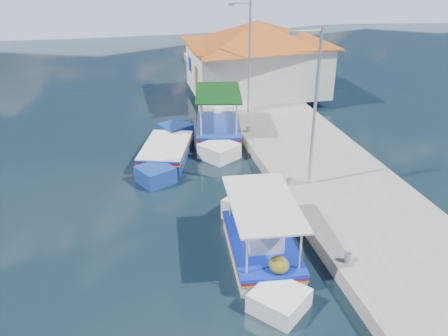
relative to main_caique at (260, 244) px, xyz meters
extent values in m
plane|color=black|center=(-1.59, 1.48, -0.43)|extent=(160.00, 160.00, 0.00)
cube|color=#9A9690|center=(4.31, 7.48, -0.18)|extent=(5.00, 44.00, 0.50)
cylinder|color=#A5A8AD|center=(2.21, -1.52, 0.22)|extent=(0.20, 0.20, 0.30)
cylinder|color=#A5A8AD|center=(2.21, 3.48, 0.22)|extent=(0.20, 0.20, 0.30)
cylinder|color=#A5A8AD|center=(2.21, 9.48, 0.22)|extent=(0.20, 0.20, 0.30)
cylinder|color=#A5A8AD|center=(2.21, 15.48, 0.22)|extent=(0.20, 0.20, 0.30)
cube|color=white|center=(0.00, -0.07, -0.24)|extent=(2.20, 3.87, 0.82)
cube|color=white|center=(-0.21, 2.39, -0.14)|extent=(1.91, 1.91, 0.90)
cube|color=white|center=(0.21, -2.45, -0.24)|extent=(1.86, 1.86, 0.77)
cube|color=#0D23AB|center=(0.00, -0.07, 0.14)|extent=(2.27, 3.99, 0.05)
cube|color=red|center=(0.00, -0.07, 0.07)|extent=(2.27, 3.99, 0.04)
cube|color=orange|center=(0.00, -0.07, 0.01)|extent=(2.27, 3.99, 0.03)
cube|color=#0D23AB|center=(0.00, -0.07, 0.20)|extent=(2.28, 3.95, 0.04)
cube|color=brown|center=(0.00, -0.07, 0.17)|extent=(2.04, 3.79, 0.04)
cube|color=white|center=(0.03, -0.32, 0.64)|extent=(1.13, 1.20, 0.94)
cube|color=silver|center=(0.03, -0.32, 1.13)|extent=(1.23, 1.29, 0.05)
cylinder|color=beige|center=(-0.88, 1.43, 0.86)|extent=(0.06, 0.06, 1.37)
cylinder|color=beige|center=(0.62, 1.56, 0.86)|extent=(0.06, 0.06, 1.37)
cylinder|color=beige|center=(-0.61, -1.69, 0.86)|extent=(0.06, 0.06, 1.37)
cylinder|color=beige|center=(0.89, -1.56, 0.86)|extent=(0.06, 0.06, 1.37)
cube|color=silver|center=(0.00, -0.07, 1.55)|extent=(2.30, 3.88, 0.06)
ellipsoid|color=#3E4311|center=(-0.44, 1.10, 0.42)|extent=(0.65, 0.72, 0.49)
ellipsoid|color=#3E4311|center=(0.12, 1.58, 0.38)|extent=(0.55, 0.60, 0.41)
ellipsoid|color=#3E4311|center=(0.31, -1.59, 0.39)|extent=(0.58, 0.64, 0.44)
sphere|color=#F76007|center=(0.81, 0.52, 0.82)|extent=(0.34, 0.34, 0.34)
cube|color=white|center=(0.81, 10.19, -0.20)|extent=(2.80, 4.22, 0.99)
cube|color=white|center=(0.31, 12.76, -0.07)|extent=(2.09, 2.09, 1.10)
cube|color=white|center=(1.29, 7.71, -0.20)|extent=(2.03, 2.03, 0.94)
cube|color=#0D23AB|center=(0.81, 10.19, 0.26)|extent=(2.88, 4.35, 0.06)
cube|color=red|center=(0.81, 10.19, 0.18)|extent=(2.88, 4.35, 0.05)
cube|color=orange|center=(0.81, 10.19, 0.11)|extent=(2.88, 4.35, 0.04)
cube|color=navy|center=(0.81, 10.19, 0.34)|extent=(2.89, 4.31, 0.05)
cube|color=brown|center=(0.81, 10.19, 0.30)|extent=(2.62, 4.11, 0.05)
cylinder|color=beige|center=(-0.33, 11.64, 1.14)|extent=(0.07, 0.07, 1.67)
cylinder|color=beige|center=(1.32, 11.96, 1.14)|extent=(0.07, 0.07, 1.67)
cylinder|color=beige|center=(0.30, 8.43, 1.14)|extent=(0.07, 0.07, 1.67)
cylinder|color=beige|center=(1.94, 8.75, 1.14)|extent=(0.07, 0.07, 1.67)
cube|color=#0B3710|center=(0.81, 10.19, 1.98)|extent=(2.90, 4.24, 0.07)
cube|color=navy|center=(-2.10, 8.06, -0.20)|extent=(2.85, 3.93, 0.98)
cube|color=navy|center=(-2.81, 10.30, -0.08)|extent=(1.81, 1.81, 1.09)
cube|color=navy|center=(-1.40, 5.88, -0.20)|extent=(1.76, 1.76, 0.93)
cube|color=#0D23AB|center=(-2.10, 8.06, 0.26)|extent=(2.93, 4.05, 0.06)
cube|color=red|center=(-2.10, 8.06, 0.17)|extent=(2.93, 4.05, 0.05)
cube|color=orange|center=(-2.10, 8.06, 0.10)|extent=(2.93, 4.05, 0.04)
cube|color=white|center=(-2.10, 8.06, 0.33)|extent=(2.94, 4.02, 0.05)
cube|color=brown|center=(-2.10, 8.06, 0.30)|extent=(2.68, 3.82, 0.05)
cube|color=white|center=(4.61, 16.48, 1.57)|extent=(8.00, 6.00, 3.00)
cube|color=#A24716|center=(4.61, 16.48, 3.12)|extent=(8.64, 6.48, 0.10)
pyramid|color=#A24716|center=(4.61, 16.48, 3.77)|extent=(10.49, 10.49, 1.40)
cube|color=brown|center=(0.63, 15.48, 1.07)|extent=(0.06, 1.00, 2.00)
cube|color=#0D23AB|center=(0.63, 17.98, 1.67)|extent=(0.06, 1.20, 0.90)
cylinder|color=#A5A8AD|center=(3.01, 3.48, 3.07)|extent=(0.12, 0.12, 6.00)
cylinder|color=#A5A8AD|center=(2.51, 3.48, 5.92)|extent=(1.00, 0.08, 0.08)
cube|color=#A5A8AD|center=(2.01, 3.48, 5.87)|extent=(0.30, 0.14, 0.14)
cylinder|color=#A5A8AD|center=(3.01, 12.48, 3.07)|extent=(0.12, 0.12, 6.00)
cylinder|color=#A5A8AD|center=(2.51, 12.48, 5.92)|extent=(1.00, 0.08, 0.08)
cube|color=#A5A8AD|center=(2.01, 12.48, 5.87)|extent=(0.30, 0.14, 0.14)
cone|color=slate|center=(-6.59, 57.48, 2.02)|extent=(96.00, 96.00, 5.50)
cone|color=slate|center=(23.41, 57.48, 1.17)|extent=(76.80, 76.80, 3.80)
camera|label=1|loc=(-3.80, -11.69, 8.46)|focal=37.37mm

